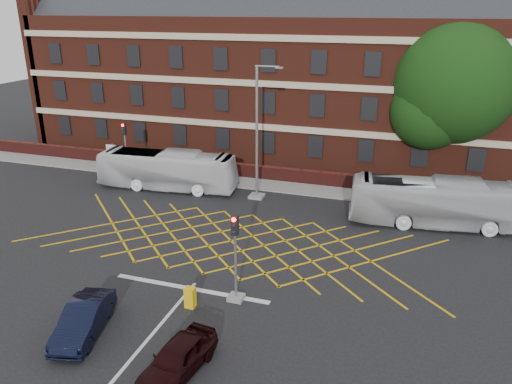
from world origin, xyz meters
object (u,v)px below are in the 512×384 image
(traffic_light_far, at_px, (126,154))
(direction_signs, at_px, (113,154))
(deciduous_tree, at_px, (453,92))
(utility_cabinet, at_px, (190,297))
(bus_right, at_px, (439,203))
(traffic_light_near, at_px, (236,266))
(bus_left, at_px, (167,170))
(street_lamp, at_px, (258,154))
(car_navy, at_px, (84,319))
(car_maroon, at_px, (178,358))

(traffic_light_far, height_order, direction_signs, traffic_light_far)
(deciduous_tree, height_order, utility_cabinet, deciduous_tree)
(bus_right, height_order, traffic_light_near, traffic_light_near)
(bus_left, height_order, street_lamp, street_lamp)
(utility_cabinet, bearing_deg, street_lamp, 95.38)
(direction_signs, bearing_deg, traffic_light_far, -25.54)
(car_navy, xyz_separation_m, street_lamp, (2.04, 17.15, 2.52))
(street_lamp, distance_m, direction_signs, 13.70)
(car_maroon, xyz_separation_m, traffic_light_far, (-14.23, 19.63, 1.11))
(deciduous_tree, height_order, street_lamp, deciduous_tree)
(bus_right, distance_m, car_navy, 21.41)
(car_maroon, distance_m, street_lamp, 18.48)
(bus_right, xyz_separation_m, deciduous_tree, (0.44, 9.00, 5.41))
(traffic_light_near, relative_size, traffic_light_far, 1.00)
(bus_right, relative_size, deciduous_tree, 0.90)
(car_navy, distance_m, traffic_light_far, 20.97)
(bus_left, xyz_separation_m, deciduous_tree, (19.44, 8.21, 5.47))
(deciduous_tree, relative_size, utility_cabinet, 12.35)
(bus_right, bearing_deg, utility_cabinet, 133.16)
(car_navy, bearing_deg, street_lamp, 69.29)
(bus_right, bearing_deg, car_maroon, 144.15)
(traffic_light_near, bearing_deg, bus_right, 52.74)
(utility_cabinet, bearing_deg, direction_signs, 131.77)
(bus_left, distance_m, car_maroon, 20.33)
(deciduous_tree, xyz_separation_m, traffic_light_far, (-23.97, -6.43, -5.15))
(street_lamp, height_order, utility_cabinet, street_lamp)
(car_maroon, bearing_deg, deciduous_tree, 77.67)
(car_navy, bearing_deg, car_maroon, -25.07)
(car_navy, relative_size, street_lamp, 0.44)
(car_navy, bearing_deg, deciduous_tree, 46.04)
(bus_left, xyz_separation_m, traffic_light_near, (10.05, -12.56, 0.32))
(traffic_light_near, bearing_deg, car_navy, -139.74)
(bus_left, height_order, traffic_light_far, traffic_light_far)
(utility_cabinet, bearing_deg, car_maroon, -70.76)
(direction_signs, bearing_deg, deciduous_tree, 12.08)
(direction_signs, bearing_deg, utility_cabinet, -48.23)
(bus_right, xyz_separation_m, car_maroon, (-9.29, -17.05, -0.85))
(deciduous_tree, relative_size, traffic_light_near, 2.80)
(traffic_light_near, bearing_deg, car_maroon, -93.67)
(car_navy, bearing_deg, utility_cabinet, 29.17)
(car_maroon, height_order, street_lamp, street_lamp)
(traffic_light_far, bearing_deg, bus_right, -6.26)
(car_navy, relative_size, deciduous_tree, 0.34)
(car_navy, bearing_deg, traffic_light_near, 26.34)
(traffic_light_near, distance_m, street_lamp, 13.25)
(car_navy, height_order, street_lamp, street_lamp)
(traffic_light_far, bearing_deg, traffic_light_near, -44.55)
(traffic_light_near, bearing_deg, utility_cabinet, -145.86)
(bus_left, relative_size, street_lamp, 1.12)
(bus_left, distance_m, car_navy, 17.62)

